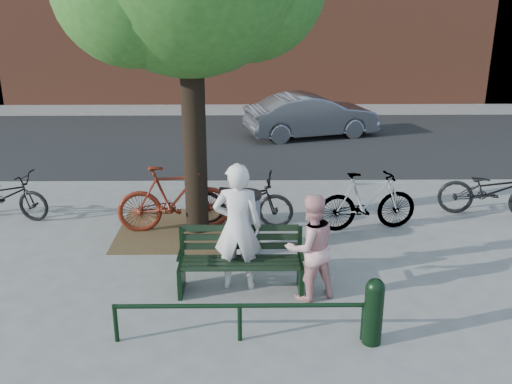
{
  "coord_description": "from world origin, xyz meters",
  "views": [
    {
      "loc": [
        0.12,
        -7.17,
        4.05
      ],
      "look_at": [
        0.23,
        1.0,
        1.14
      ],
      "focal_mm": 40.0,
      "sensor_mm": 36.0,
      "label": 1
    }
  ],
  "objects_px": {
    "bollard": "(374,309)",
    "litter_bin": "(246,222)",
    "parked_car": "(311,116)",
    "person_left": "(238,227)",
    "park_bench": "(241,258)",
    "bicycle_c": "(241,200)",
    "person_right": "(310,247)"
  },
  "relations": [
    {
      "from": "person_left",
      "to": "bicycle_c",
      "type": "bearing_deg",
      "value": -87.52
    },
    {
      "from": "bicycle_c",
      "to": "park_bench",
      "type": "bearing_deg",
      "value": -171.57
    },
    {
      "from": "person_right",
      "to": "bollard",
      "type": "bearing_deg",
      "value": 99.23
    },
    {
      "from": "person_right",
      "to": "parked_car",
      "type": "distance_m",
      "value": 9.23
    },
    {
      "from": "park_bench",
      "to": "person_right",
      "type": "height_order",
      "value": "person_right"
    },
    {
      "from": "park_bench",
      "to": "person_left",
      "type": "height_order",
      "value": "person_left"
    },
    {
      "from": "park_bench",
      "to": "bollard",
      "type": "bearing_deg",
      "value": -40.05
    },
    {
      "from": "park_bench",
      "to": "parked_car",
      "type": "xyz_separation_m",
      "value": [
        1.93,
        8.95,
        0.15
      ]
    },
    {
      "from": "park_bench",
      "to": "person_left",
      "type": "distance_m",
      "value": 0.46
    },
    {
      "from": "bicycle_c",
      "to": "parked_car",
      "type": "relative_size",
      "value": 0.5
    },
    {
      "from": "bollard",
      "to": "person_right",
      "type": "bearing_deg",
      "value": 120.39
    },
    {
      "from": "person_right",
      "to": "bicycle_c",
      "type": "relative_size",
      "value": 0.8
    },
    {
      "from": "bollard",
      "to": "person_left",
      "type": "bearing_deg",
      "value": 139.25
    },
    {
      "from": "park_bench",
      "to": "person_left",
      "type": "bearing_deg",
      "value": 121.4
    },
    {
      "from": "bicycle_c",
      "to": "bollard",
      "type": "bearing_deg",
      "value": -148.22
    },
    {
      "from": "person_right",
      "to": "park_bench",
      "type": "bearing_deg",
      "value": -35.13
    },
    {
      "from": "bollard",
      "to": "litter_bin",
      "type": "relative_size",
      "value": 0.84
    },
    {
      "from": "parked_car",
      "to": "bicycle_c",
      "type": "bearing_deg",
      "value": 147.8
    },
    {
      "from": "bicycle_c",
      "to": "parked_car",
      "type": "distance_m",
      "value": 6.92
    },
    {
      "from": "park_bench",
      "to": "bicycle_c",
      "type": "height_order",
      "value": "bicycle_c"
    },
    {
      "from": "litter_bin",
      "to": "person_left",
      "type": "bearing_deg",
      "value": -95.58
    },
    {
      "from": "person_left",
      "to": "parked_car",
      "type": "height_order",
      "value": "person_left"
    },
    {
      "from": "park_bench",
      "to": "litter_bin",
      "type": "xyz_separation_m",
      "value": [
        0.07,
        1.23,
        0.04
      ]
    },
    {
      "from": "person_right",
      "to": "litter_bin",
      "type": "xyz_separation_m",
      "value": [
        -0.88,
        1.46,
        -0.24
      ]
    },
    {
      "from": "bicycle_c",
      "to": "parked_car",
      "type": "xyz_separation_m",
      "value": [
        1.95,
        6.63,
        0.13
      ]
    },
    {
      "from": "litter_bin",
      "to": "parked_car",
      "type": "distance_m",
      "value": 7.94
    },
    {
      "from": "person_left",
      "to": "litter_bin",
      "type": "bearing_deg",
      "value": -92.61
    },
    {
      "from": "litter_bin",
      "to": "parked_car",
      "type": "height_order",
      "value": "parked_car"
    },
    {
      "from": "person_right",
      "to": "parked_car",
      "type": "xyz_separation_m",
      "value": [
        0.98,
        9.18,
        -0.13
      ]
    },
    {
      "from": "litter_bin",
      "to": "bicycle_c",
      "type": "distance_m",
      "value": 1.09
    },
    {
      "from": "parked_car",
      "to": "person_left",
      "type": "bearing_deg",
      "value": 151.68
    },
    {
      "from": "person_left",
      "to": "bicycle_c",
      "type": "relative_size",
      "value": 0.99
    }
  ]
}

